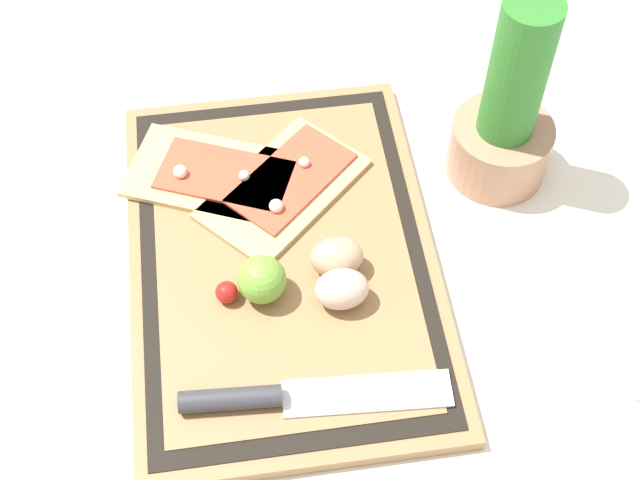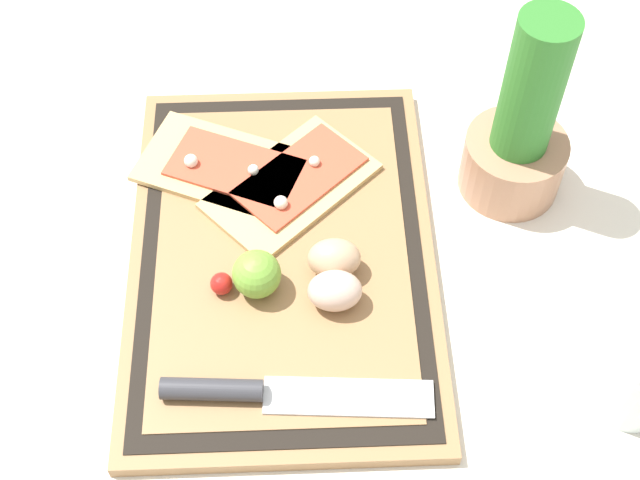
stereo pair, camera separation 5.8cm
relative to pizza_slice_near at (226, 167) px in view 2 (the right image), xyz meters
name	(u,v)px [view 2 (the right image)]	position (x,y,z in m)	size (l,w,h in m)	color
ground_plane	(283,260)	(0.12, 0.06, -0.02)	(6.00, 6.00, 0.00)	silver
cutting_board	(282,255)	(0.12, 0.06, -0.02)	(0.49, 0.33, 0.02)	#997047
pizza_slice_near	(226,167)	(0.00, 0.00, 0.00)	(0.18, 0.22, 0.02)	tan
pizza_slice_far	(293,184)	(0.03, 0.08, 0.00)	(0.21, 0.22, 0.02)	tan
knife	(252,392)	(0.29, 0.03, 0.00)	(0.05, 0.27, 0.02)	silver
egg_brown	(334,258)	(0.14, 0.12, 0.02)	(0.04, 0.06, 0.04)	tan
egg_pink	(335,291)	(0.18, 0.12, 0.02)	(0.04, 0.06, 0.04)	beige
lime	(257,274)	(0.16, 0.04, 0.02)	(0.05, 0.05, 0.05)	#70A838
cherry_tomato_red	(221,284)	(0.17, 0.00, 0.01)	(0.02, 0.02, 0.02)	red
herb_pot	(520,134)	(0.02, 0.33, 0.06)	(0.12, 0.12, 0.25)	#AD7A5B
sauce_jar	(638,371)	(0.29, 0.41, 0.02)	(0.09, 0.09, 0.10)	silver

